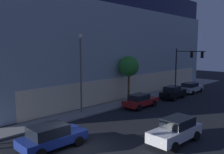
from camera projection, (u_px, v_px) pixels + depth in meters
ground_plane at (82, 149)px, 15.86m from camera, size 120.00×120.00×0.00m
modern_building at (73, 43)px, 41.67m from camera, size 37.99×28.79×15.22m
traffic_light_far_corner at (186, 61)px, 35.65m from camera, size 0.37×4.58×6.49m
street_lamp_sidewalk at (81, 64)px, 23.75m from camera, size 0.44×0.44×7.99m
sidewalk_tree at (129, 66)px, 29.32m from camera, size 2.52×2.52×5.59m
car_blue at (51, 136)px, 15.85m from camera, size 4.59×2.26×1.65m
car_white at (176, 130)px, 16.88m from camera, size 4.71×2.16×1.76m
car_red at (140, 101)px, 26.80m from camera, size 4.63×2.04×1.54m
car_black at (173, 92)px, 31.49m from camera, size 4.58×2.12×1.70m
car_silver at (191, 87)px, 35.68m from camera, size 4.78×2.25×1.54m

